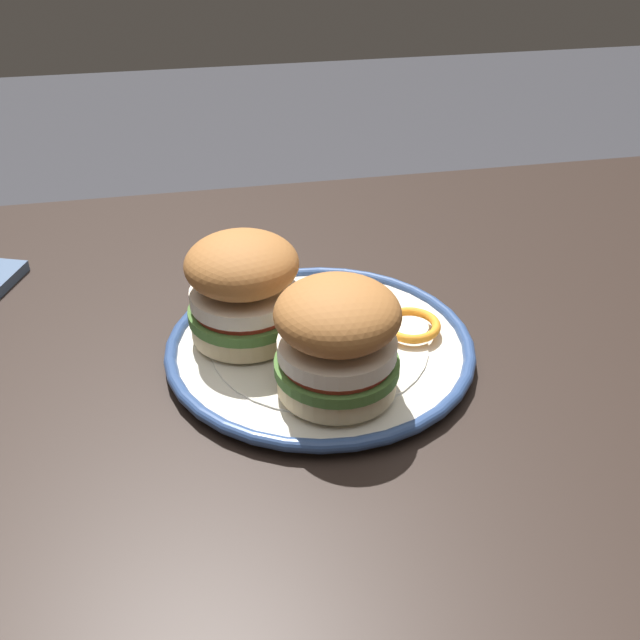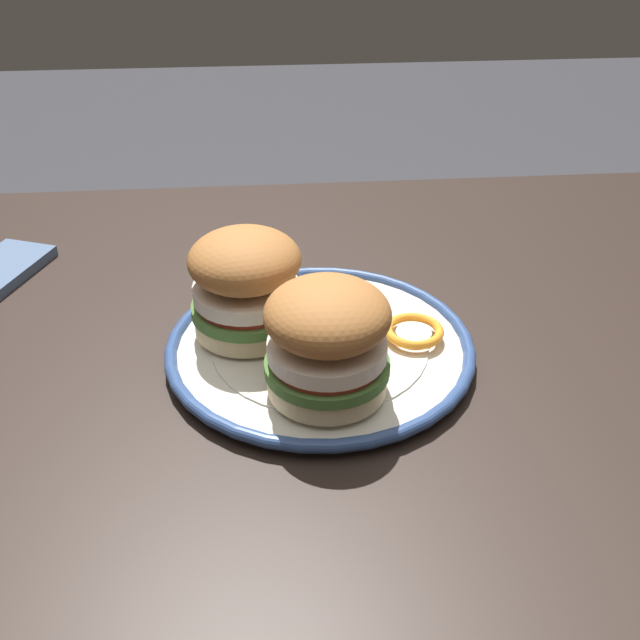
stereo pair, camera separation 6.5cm
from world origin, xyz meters
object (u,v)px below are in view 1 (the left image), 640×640
dining_table (253,427)px  dinner_plate (320,347)px  sandwich_half_right (242,287)px  sandwich_half_left (337,338)px

dining_table → dinner_plate: dinner_plate is taller
sandwich_half_right → dining_table: bearing=98.9°
sandwich_half_left → sandwich_half_right: size_ratio=0.99×
dining_table → sandwich_half_right: 0.16m
dinner_plate → sandwich_half_right: sandwich_half_right is taller
sandwich_half_left → sandwich_half_right: 0.12m
dinner_plate → sandwich_half_left: size_ratio=2.02×
sandwich_half_left → sandwich_half_right: same height
dining_table → sandwich_half_left: 0.20m
dinner_plate → sandwich_half_right: 0.09m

